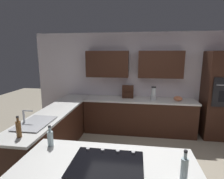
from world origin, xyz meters
The scene contains 16 objects.
ground_plane centered at (0.00, 0.00, 0.00)m, with size 14.00×14.00×0.00m, color #9E937F.
wall_back centered at (0.07, -2.05, 1.42)m, with size 6.00×0.44×2.60m.
lower_cabinets_back centered at (0.10, -1.72, 0.43)m, with size 2.80×0.60×0.86m, color #381E14.
countertop_back centered at (0.10, -1.72, 0.88)m, with size 2.84×0.64×0.04m, color silver.
lower_cabinets_side centered at (1.82, -0.55, 0.43)m, with size 0.60×2.90×0.86m, color #381E14.
countertop_side centered at (1.82, -0.55, 0.88)m, with size 0.64×2.94×0.04m, color silver.
island_top centered at (0.45, 1.12, 0.88)m, with size 1.92×0.89×0.04m, color silver.
wall_oven centered at (-1.85, -1.72, 1.06)m, with size 0.80×0.66×2.11m.
sink_unit centered at (1.83, 0.20, 0.92)m, with size 0.46×0.70×0.23m.
cooktop centered at (0.45, 1.11, 0.91)m, with size 0.76×0.56×0.03m.
blender centered at (-0.25, -1.69, 1.05)m, with size 0.15×0.15×0.34m.
mixing_bowl centered at (-0.85, -1.69, 0.96)m, with size 0.21×0.21×0.12m, color #CC724C.
spice_rack centered at (0.40, -1.80, 1.07)m, with size 0.30×0.11×0.34m.
dish_soap_bottle centered at (1.77, 0.68, 1.02)m, with size 0.07×0.07×0.31m.
oil_bottle centered at (1.22, 0.83, 1.00)m, with size 0.07×0.07×0.27m.
second_bottle centered at (-0.27, 1.32, 1.04)m, with size 0.06×0.06×0.33m.
Camera 1 is at (0.16, 2.77, 2.04)m, focal length 28.51 mm.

